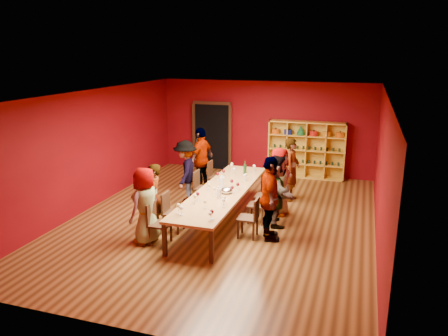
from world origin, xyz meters
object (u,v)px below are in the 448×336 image
Objects in this scene: chair_person_right_1 at (251,216)px; chair_person_right_3 at (267,194)px; wine_bottle at (245,169)px; chair_person_right_2 at (261,203)px; chair_person_left_3 at (201,186)px; chair_person_left_4 at (214,175)px; chair_person_left_1 at (170,210)px; person_left_1 at (154,197)px; person_right_1 at (270,199)px; person_right_4 at (292,169)px; person_left_4 at (201,159)px; chair_person_right_4 at (276,181)px; spittoon_bowl at (227,190)px; shelving_unit at (307,147)px; tasting_table at (222,192)px; person_left_0 at (145,205)px; person_left_3 at (186,172)px; chair_person_left_0 at (156,221)px; person_right_2 at (276,190)px; person_right_3 at (279,181)px.

chair_person_right_1 and chair_person_right_3 have the same top height.
chair_person_right_2 is at bearing -61.65° from wine_bottle.
chair_person_left_4 is at bearing 90.00° from chair_person_left_3.
wine_bottle is (1.05, 2.50, 0.39)m from chair_person_left_1.
person_left_1 is 1.96m from chair_person_left_3.
chair_person_left_3 is 0.48× the size of person_right_1.
chair_person_left_4 is 2.26m from person_right_4.
person_left_4 is 1.50m from wine_bottle.
chair_person_right_1 is at bearing -90.00° from chair_person_right_4.
person_right_4 is 6.14× the size of spittoon_bowl.
shelving_unit is 1.58× the size of person_left_1.
tasting_table is 2.76× the size of person_left_0.
chair_person_right_2 is (2.24, -0.83, -0.34)m from person_left_3.
wine_bottle reaches higher than chair_person_left_3.
chair_person_left_0 is at bearing -125.90° from spittoon_bowl.
chair_person_right_4 is 3.21× the size of spittoon_bowl.
shelving_unit is 3.07m from wine_bottle.
person_right_1 is at bearing 157.35° from person_right_2.
chair_person_right_3 is (2.22, 1.78, -0.26)m from person_left_1.
spittoon_bowl reaches higher than chair_person_left_3.
chair_person_right_2 is at bearing -90.00° from chair_person_right_3.
person_right_1 reaches higher than person_right_4.
shelving_unit reaches higher than chair_person_right_2.
person_right_1 is at bearing 75.76° from person_left_1.
person_right_1 is at bearing -63.12° from wine_bottle.
chair_person_right_3 is at bearing -33.27° from chair_person_left_4.
shelving_unit is 4.68m from spittoon_bowl.
tasting_table is 1.88× the size of shelving_unit.
chair_person_left_4 is 1.00× the size of chair_person_right_3.
shelving_unit is 4.28m from chair_person_right_2.
person_left_4 reaches higher than spittoon_bowl.
person_left_0 reaches higher than wine_bottle.
person_left_0 is at bearing -129.80° from chair_person_right_3.
person_right_2 is (2.18, -1.90, 0.34)m from chair_person_left_4.
chair_person_left_3 is 0.52× the size of person_right_4.
person_left_0 is 2.99m from person_right_2.
tasting_table is 5.06× the size of chair_person_right_2.
shelving_unit reaches higher than chair_person_right_3.
chair_person_left_3 is 2.10m from chair_person_right_4.
tasting_table is at bearing -65.46° from chair_person_left_4.
chair_person_left_3 is at bearing 96.60° from person_right_3.
person_left_0 is at bearing -131.54° from spittoon_bowl.
wine_bottle reaches higher than chair_person_left_4.
person_left_0 is 3.67m from person_left_4.
chair_person_left_4 is (0.40, 2.97, -0.26)m from person_left_1.
shelving_unit is at bearing -19.54° from person_right_1.
person_left_3 is 1.88× the size of chair_person_right_3.
person_left_1 is 2.85m from chair_person_right_3.
chair_person_left_4 is (-0.91, 1.99, -0.20)m from tasting_table.
person_right_4 is at bearing 56.11° from tasting_table.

